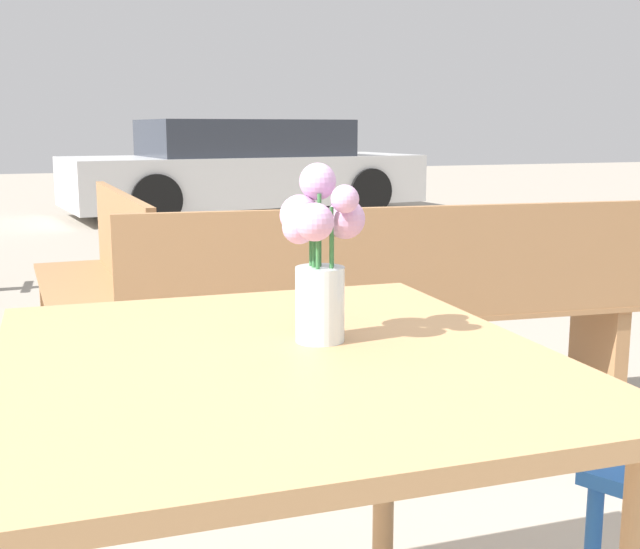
{
  "coord_description": "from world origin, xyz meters",
  "views": [
    {
      "loc": [
        -0.38,
        -1.19,
        1.12
      ],
      "look_at": [
        0.09,
        0.05,
        0.87
      ],
      "focal_mm": 45.0,
      "sensor_mm": 36.0,
      "label": 1
    }
  ],
  "objects_px": {
    "flower_vase": "(319,258)",
    "bench_near": "(392,308)",
    "bench_middle": "(103,286)",
    "parked_car": "(244,169)",
    "table_front": "(278,413)"
  },
  "relations": [
    {
      "from": "table_front",
      "to": "bench_middle",
      "type": "height_order",
      "value": "bench_middle"
    },
    {
      "from": "flower_vase",
      "to": "parked_car",
      "type": "bearing_deg",
      "value": 75.17
    },
    {
      "from": "table_front",
      "to": "bench_middle",
      "type": "distance_m",
      "value": 2.28
    },
    {
      "from": "flower_vase",
      "to": "parked_car",
      "type": "distance_m",
      "value": 9.31
    },
    {
      "from": "flower_vase",
      "to": "bench_middle",
      "type": "xyz_separation_m",
      "value": [
        -0.14,
        2.22,
        -0.45
      ]
    },
    {
      "from": "table_front",
      "to": "parked_car",
      "type": "relative_size",
      "value": 0.21
    },
    {
      "from": "bench_near",
      "to": "parked_car",
      "type": "distance_m",
      "value": 7.85
    },
    {
      "from": "bench_near",
      "to": "parked_car",
      "type": "relative_size",
      "value": 0.42
    },
    {
      "from": "table_front",
      "to": "bench_middle",
      "type": "relative_size",
      "value": 0.68
    },
    {
      "from": "parked_car",
      "to": "flower_vase",
      "type": "bearing_deg",
      "value": -104.83
    },
    {
      "from": "flower_vase",
      "to": "bench_near",
      "type": "height_order",
      "value": "flower_vase"
    },
    {
      "from": "table_front",
      "to": "flower_vase",
      "type": "relative_size",
      "value": 3.35
    },
    {
      "from": "table_front",
      "to": "parked_car",
      "type": "xyz_separation_m",
      "value": [
        2.47,
        9.04,
        -0.07
      ]
    },
    {
      "from": "flower_vase",
      "to": "bench_middle",
      "type": "height_order",
      "value": "flower_vase"
    },
    {
      "from": "table_front",
      "to": "bench_near",
      "type": "height_order",
      "value": "bench_near"
    }
  ]
}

